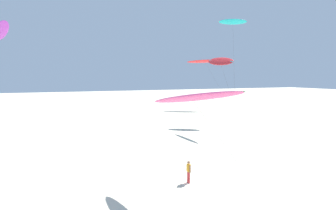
# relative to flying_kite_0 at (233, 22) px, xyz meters

# --- Properties ---
(flying_kite_0) EXTENTS (4.66, 6.00, 17.74)m
(flying_kite_0) POSITION_rel_flying_kite_0_xyz_m (0.00, 0.00, 0.00)
(flying_kite_0) COLOR #19B2B7
(flying_kite_0) RESTS_ON ground
(flying_kite_1) EXTENTS (1.89, 7.15, 10.84)m
(flying_kite_1) POSITION_rel_flying_kite_0_xyz_m (-7.05, -7.03, -7.23)
(flying_kite_1) COLOR red
(flying_kite_1) RESTS_ON ground
(flying_kite_2) EXTENTS (5.45, 7.81, 7.32)m
(flying_kite_2) POSITION_rel_flying_kite_0_xyz_m (-20.74, -24.53, -10.68)
(flying_kite_2) COLOR #EA5193
(flying_kite_2) RESTS_ON ground
(flying_kite_3) EXTENTS (5.34, 11.14, 14.78)m
(flying_kite_3) POSITION_rel_flying_kite_0_xyz_m (-34.75, 1.05, -3.61)
(flying_kite_3) COLOR purple
(flying_kite_3) RESTS_ON ground
(flying_kite_5) EXTENTS (8.28, 10.40, 12.05)m
(flying_kite_5) POSITION_rel_flying_kite_0_xyz_m (4.47, 16.82, -5.73)
(flying_kite_5) COLOR red
(flying_kite_5) RESTS_ON ground
(person_near_left) EXTENTS (0.21, 0.51, 1.66)m
(person_near_left) POSITION_rel_flying_kite_0_xyz_m (-19.77, -22.35, -16.25)
(person_near_left) COLOR red
(person_near_left) RESTS_ON ground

